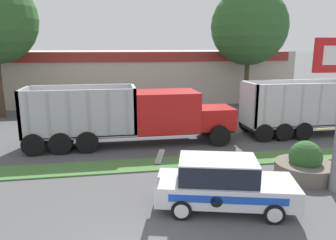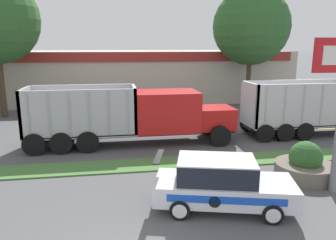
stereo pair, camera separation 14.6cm
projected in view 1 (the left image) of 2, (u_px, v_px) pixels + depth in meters
grass_verge at (119, 166)px, 14.34m from camera, size 120.00×1.62×0.06m
centre_line_4 at (76, 139)px, 18.60m from camera, size 2.40×0.14×0.01m
centre_line_5 at (170, 135)px, 19.49m from camera, size 2.40×0.14×0.01m
centre_line_6 at (255, 131)px, 20.37m from camera, size 2.40×0.14×0.01m
centre_line_7 at (333, 128)px, 21.26m from camera, size 2.40×0.14×0.01m
dump_truck_mid at (147, 116)px, 17.60m from camera, size 11.05×2.69×3.14m
rally_car at (223, 183)px, 10.54m from camera, size 4.75×2.84×1.72m
stone_planter at (305, 165)px, 13.12m from camera, size 2.34×2.34×1.52m
store_building_backdrop at (130, 74)px, 33.99m from camera, size 29.89×12.10×4.73m
tree_behind_left at (250, 18)px, 27.13m from camera, size 6.37×6.37×11.57m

